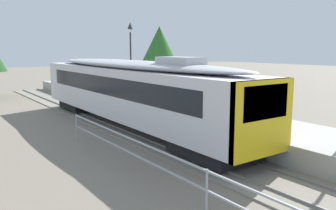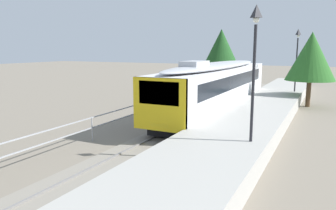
% 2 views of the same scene
% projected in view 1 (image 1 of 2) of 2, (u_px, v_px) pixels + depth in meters
% --- Properties ---
extents(ground_plane, '(160.00, 160.00, 0.00)m').
position_uv_depth(ground_plane, '(191.00, 199.00, 9.71)').
color(ground_plane, slate).
extents(track_rails, '(3.20, 60.00, 0.14)m').
position_uv_depth(track_rails, '(261.00, 176.00, 11.42)').
color(track_rails, gray).
rests_on(track_rails, ground).
extents(commuter_train, '(2.82, 18.09, 3.74)m').
position_uv_depth(commuter_train, '(130.00, 88.00, 18.20)').
color(commuter_train, silver).
rests_on(commuter_train, track_rails).
extents(station_platform, '(3.90, 60.00, 0.90)m').
position_uv_depth(station_platform, '(317.00, 148.00, 13.21)').
color(station_platform, '#A8A59E').
rests_on(station_platform, ground).
extents(platform_lamp_far_end, '(0.34, 0.34, 5.35)m').
position_uv_depth(platform_lamp_far_end, '(130.00, 44.00, 26.73)').
color(platform_lamp_far_end, '#232328').
rests_on(platform_lamp_far_end, station_platform).
extents(tree_behind_carpark, '(3.79, 3.79, 5.90)m').
position_uv_depth(tree_behind_carpark, '(159.00, 52.00, 25.77)').
color(tree_behind_carpark, brown).
rests_on(tree_behind_carpark, ground).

